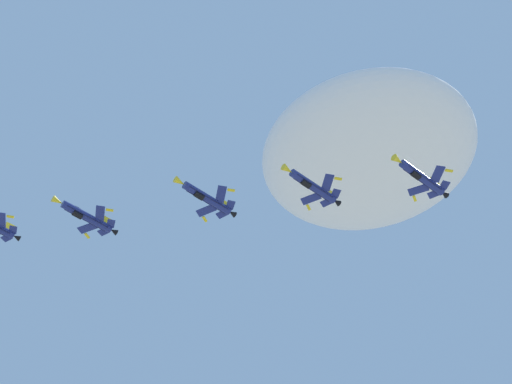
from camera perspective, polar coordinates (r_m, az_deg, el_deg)
cloud_near_formation at (r=256.19m, az=9.11°, el=3.06°), size 78.12×68.02×31.23m
fighter_jet_left_wing at (r=156.34m, az=-13.71°, el=-1.93°), size 10.99×14.67×4.36m
fighter_jet_right_wing at (r=149.56m, az=-4.09°, el=-0.46°), size 10.97×14.67×4.38m
fighter_jet_left_outer at (r=147.61m, az=4.60°, el=0.51°), size 10.98×14.67×4.38m
fighter_jet_right_outer at (r=146.70m, az=13.32°, el=1.19°), size 10.98×14.67×4.35m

